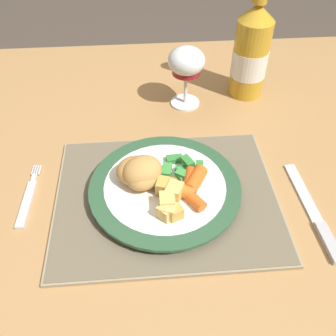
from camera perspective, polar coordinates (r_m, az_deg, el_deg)
The scene contains 12 objects.
ground_plane at distance 1.31m, azimuth -1.70°, elevation -22.41°, with size 6.00×6.00×0.00m, color #4C4238.
dining_table at distance 0.75m, azimuth -2.76°, elevation -2.44°, with size 1.56×0.86×0.74m.
placemat at distance 0.61m, azimuth 0.23°, elevation -4.42°, with size 0.36×0.29×0.01m.
dinner_plate at distance 0.60m, azimuth -0.03°, elevation -3.14°, with size 0.24×0.24×0.02m.
breaded_croquettes at distance 0.59m, azimuth -3.85°, elevation -0.59°, with size 0.09×0.09×0.05m.
green_beans_pile at distance 0.61m, azimuth 2.81°, elevation -0.08°, with size 0.07×0.07×0.02m.
glazed_carrots at distance 0.58m, azimuth 3.30°, elevation -2.76°, with size 0.08×0.09×0.02m.
fork at distance 0.65m, azimuth -20.19°, elevation -4.47°, with size 0.02×0.14×0.01m.
table_knife at distance 0.63m, azimuth 22.01°, elevation -7.00°, with size 0.03×0.20×0.01m.
wine_glass at distance 0.76m, azimuth 3.19°, elevation 15.57°, with size 0.07×0.07×0.13m.
bottle at distance 0.82m, azimuth 12.87°, elevation 16.94°, with size 0.07×0.07×0.27m.
roast_potatoes at distance 0.56m, azimuth 0.61°, elevation -4.98°, with size 0.05×0.08×0.03m.
Camera 1 is at (-0.00, -0.51, 1.21)m, focal length 40.00 mm.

